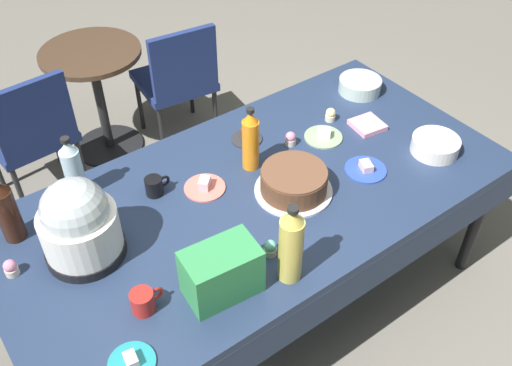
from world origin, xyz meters
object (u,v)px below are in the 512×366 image
at_px(cupcake_berry, 270,248).
at_px(soda_bottle_cola, 6,211).
at_px(dessert_plate_teal, 132,362).
at_px(frosted_layer_cake, 294,182).
at_px(cupcake_vanilla, 291,139).
at_px(coffee_mug_black, 155,186).
at_px(glass_salad_bowl, 360,85).
at_px(coffee_mug_red, 143,301).
at_px(cupcake_lemon, 331,115).
at_px(maroon_chair_left, 31,131).
at_px(soda_bottle_ginger_ale, 291,245).
at_px(slow_cooker, 79,224).
at_px(ceramic_snack_bowl, 435,145).
at_px(dessert_plate_coral, 205,186).
at_px(cupcake_cocoa, 11,268).
at_px(soda_bottle_orange_juice, 251,141).
at_px(dessert_plate_cobalt, 366,169).
at_px(soda_carton, 222,272).
at_px(potluck_table, 256,202).
at_px(maroon_chair_right, 178,77).
at_px(dessert_plate_sage, 323,136).
at_px(dessert_plate_charcoal, 247,137).
at_px(round_cafe_table, 97,83).
at_px(soda_bottle_water, 73,169).

bearing_deg(cupcake_berry, soda_bottle_cola, 138.51).
bearing_deg(dessert_plate_teal, frosted_layer_cake, 19.28).
relative_size(cupcake_vanilla, coffee_mug_black, 0.60).
bearing_deg(glass_salad_bowl, coffee_mug_red, -160.32).
height_order(cupcake_lemon, maroon_chair_left, maroon_chair_left).
bearing_deg(dessert_plate_teal, maroon_chair_left, 82.03).
relative_size(soda_bottle_ginger_ale, coffee_mug_red, 2.82).
distance_m(slow_cooker, ceramic_snack_bowl, 1.58).
bearing_deg(dessert_plate_coral, frosted_layer_cake, -39.08).
distance_m(cupcake_cocoa, soda_bottle_orange_juice, 1.06).
distance_m(glass_salad_bowl, dessert_plate_cobalt, 0.63).
distance_m(cupcake_berry, soda_carton, 0.25).
bearing_deg(cupcake_vanilla, dessert_plate_cobalt, -66.27).
bearing_deg(frosted_layer_cake, cupcake_cocoa, 166.60).
bearing_deg(potluck_table, dessert_plate_coral, 138.33).
relative_size(soda_bottle_cola, soda_bottle_ginger_ale, 0.87).
height_order(soda_bottle_cola, maroon_chair_left, soda_bottle_cola).
relative_size(cupcake_cocoa, cupcake_vanilla, 1.00).
bearing_deg(potluck_table, maroon_chair_right, 73.92).
bearing_deg(cupcake_vanilla, soda_bottle_cola, 171.62).
bearing_deg(maroon_chair_left, soda_bottle_ginger_ale, -78.04).
bearing_deg(dessert_plate_teal, coffee_mug_black, 55.71).
xyz_separation_m(dessert_plate_cobalt, cupcake_lemon, (0.13, 0.37, 0.02)).
bearing_deg(soda_carton, cupcake_berry, 13.84).
distance_m(dessert_plate_cobalt, dessert_plate_sage, 0.29).
relative_size(dessert_plate_cobalt, soda_bottle_orange_juice, 0.60).
bearing_deg(soda_carton, dessert_plate_sage, 33.08).
height_order(frosted_layer_cake, maroon_chair_left, frosted_layer_cake).
relative_size(dessert_plate_teal, soda_bottle_ginger_ale, 0.45).
distance_m(dessert_plate_charcoal, maroon_chair_right, 1.10).
distance_m(coffee_mug_black, maroon_chair_right, 1.37).
height_order(coffee_mug_black, soda_carton, soda_carton).
bearing_deg(dessert_plate_teal, round_cafe_table, 69.60).
xyz_separation_m(cupcake_cocoa, soda_bottle_ginger_ale, (0.81, -0.60, 0.13)).
distance_m(glass_salad_bowl, dessert_plate_coral, 1.06).
relative_size(cupcake_cocoa, round_cafe_table, 0.09).
height_order(cupcake_berry, coffee_mug_black, coffee_mug_black).
distance_m(cupcake_berry, soda_bottle_cola, 1.00).
height_order(dessert_plate_coral, soda_bottle_ginger_ale, soda_bottle_ginger_ale).
relative_size(frosted_layer_cake, dessert_plate_coral, 1.87).
relative_size(soda_bottle_water, coffee_mug_black, 2.60).
height_order(coffee_mug_black, round_cafe_table, coffee_mug_black).
relative_size(cupcake_lemon, cupcake_cocoa, 1.00).
bearing_deg(soda_bottle_cola, cupcake_berry, -41.49).
bearing_deg(ceramic_snack_bowl, cupcake_vanilla, 139.07).
xyz_separation_m(dessert_plate_teal, cupcake_cocoa, (-0.18, 0.59, 0.02)).
xyz_separation_m(potluck_table, dessert_plate_charcoal, (0.18, 0.32, 0.08)).
xyz_separation_m(slow_cooker, round_cafe_table, (0.67, 1.48, -0.41)).
height_order(dessert_plate_cobalt, maroon_chair_right, maroon_chair_right).
relative_size(soda_carton, maroon_chair_right, 0.31).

